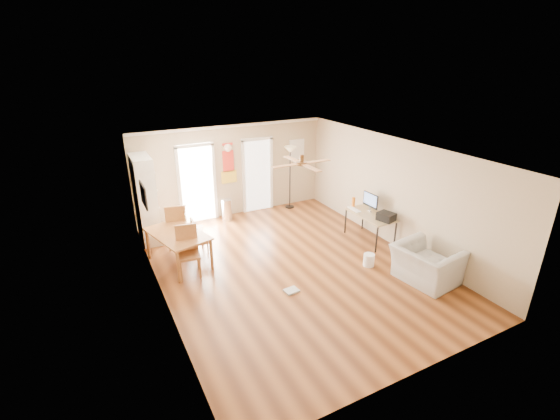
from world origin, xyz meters
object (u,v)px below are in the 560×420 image
torchiere_lamp (290,178)px  armchair (426,264)px  computer_desk (369,227)px  wastebasket_a (369,260)px  dining_chair_right_b (202,238)px  dining_chair_right_a (194,227)px  dining_table (179,248)px  trash_can (227,210)px  bookshelf (145,200)px  printer (386,217)px  dining_chair_near (189,252)px  dining_chair_far (176,225)px

torchiere_lamp → armchair: size_ratio=1.59×
computer_desk → wastebasket_a: size_ratio=4.62×
dining_chair_right_b → computer_desk: (3.98, -1.07, -0.12)m
dining_chair_right_a → dining_table: bearing=159.8°
dining_chair_right_b → computer_desk: dining_chair_right_b is taller
dining_table → trash_can: (1.80, 1.85, -0.07)m
dining_chair_right_b → trash_can: 2.17m
bookshelf → armchair: bearing=-46.4°
wastebasket_a → dining_table: bearing=151.4°
printer → dining_chair_near: bearing=154.4°
dining_chair_right_b → armchair: bearing=-127.0°
wastebasket_a → dining_chair_right_a: bearing=139.1°
dining_table → dining_chair_right_b: size_ratio=1.62×
dining_chair_right_b → torchiere_lamp: (3.28, 1.81, 0.47)m
dining_chair_right_b → computer_desk: size_ratio=0.72×
armchair → dining_chair_far: bearing=39.6°
dining_table → wastebasket_a: dining_table is taller
dining_chair_right_a → dining_chair_far: size_ratio=0.89×
dining_chair_near → torchiere_lamp: bearing=43.1°
dining_chair_right_b → wastebasket_a: dining_chair_right_b is taller
dining_chair_right_a → computer_desk: bearing=-95.2°
dining_table → computer_desk: dining_table is taller
dining_chair_near → trash_can: size_ratio=1.78×
dining_chair_far → armchair: bearing=146.7°
dining_chair_right_b → wastebasket_a: (3.14, -2.10, -0.33)m
dining_table → printer: bearing=-17.5°
dining_table → dining_chair_right_a: 0.90m
bookshelf → dining_chair_right_b: 1.83m
dining_table → dining_chair_near: 0.62m
dining_chair_right_b → dining_chair_far: (-0.39, 0.78, 0.09)m
bookshelf → printer: (4.96, -3.00, -0.29)m
dining_table → dining_chair_far: bearing=79.2°
dining_table → computer_desk: (4.53, -0.99, -0.03)m
dining_chair_far → armchair: (4.14, -3.90, -0.17)m
dining_chair_near → armchair: 4.89m
computer_desk → armchair: armchair is taller
dining_chair_near → torchiere_lamp: (3.76, 2.48, 0.40)m
dining_chair_right_a → dining_chair_right_b: dining_chair_right_a is taller
printer → dining_chair_right_a: bearing=137.1°
dining_chair_right_a → dining_chair_far: (-0.39, 0.16, 0.06)m
printer → armchair: 1.66m
computer_desk → bookshelf: bearing=152.6°
dining_table → wastebasket_a: bearing=-28.6°
dining_chair_far → printer: size_ratio=2.99×
dining_chair_far → computer_desk: dining_chair_far is taller
dining_chair_far → trash_can: size_ratio=1.83×
dining_chair_near → printer: 4.62m
dining_chair_right_a → armchair: (3.75, -3.73, -0.11)m
torchiere_lamp → printer: torchiere_lamp is taller
dining_chair_right_b → dining_chair_far: dining_chair_far is taller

